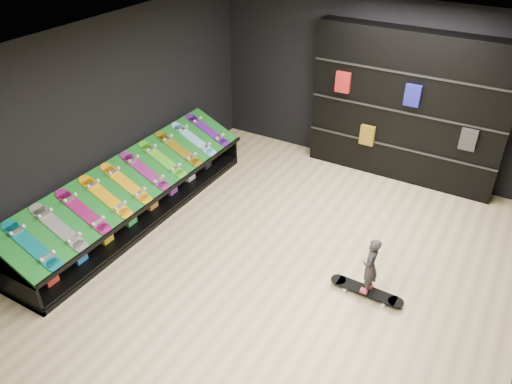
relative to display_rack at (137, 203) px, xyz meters
The scene contains 19 objects.
floor 2.56m from the display_rack, ahead, with size 6.00×7.00×0.01m, color beige.
ceiling 3.75m from the display_rack, ahead, with size 6.00×7.00×0.01m, color white.
wall_back 4.51m from the display_rack, 53.92° to the left, with size 6.00×0.02×3.00m, color black.
wall_left 1.33m from the display_rack, behind, with size 0.02×7.00×3.00m, color black.
display_rack is the anchor object (origin of this frame).
turf_ramp 0.46m from the display_rack, ahead, with size 1.00×4.50×0.04m, color #0D5717.
back_shelving 4.70m from the display_rack, 46.46° to the left, with size 3.24×0.38×2.59m, color black.
floor_skateboard 3.75m from the display_rack, ahead, with size 0.98×0.22×0.09m, color black, non-canonical shape.
child 3.75m from the display_rack, ahead, with size 0.18×0.13×0.48m, color black.
display_board_0 1.96m from the display_rack, 88.11° to the right, with size 0.98×0.22×0.09m, color #0C8C99, non-canonical shape.
display_board_1 1.56m from the display_rack, 87.57° to the right, with size 0.98×0.22×0.09m, color black, non-canonical shape.
display_board_2 1.16m from the display_rack, 86.60° to the right, with size 0.98×0.22×0.09m, color #E5198C, non-canonical shape.
display_board_3 0.80m from the display_rack, 84.35° to the right, with size 0.98×0.22×0.09m, color yellow, non-canonical shape.
display_board_4 0.54m from the display_rack, 73.46° to the right, with size 0.98×0.22×0.09m, color orange, non-canonical shape.
display_board_5 0.54m from the display_rack, 73.46° to the left, with size 0.98×0.22×0.09m, color #2626BF, non-canonical shape.
display_board_6 0.80m from the display_rack, 84.35° to the left, with size 0.98×0.22×0.09m, color green, non-canonical shape.
display_board_7 1.16m from the display_rack, 86.60° to the left, with size 0.98×0.22×0.09m, color yellow, non-canonical shape.
display_board_8 1.56m from the display_rack, 87.57° to the left, with size 0.98×0.22×0.09m, color #0CB2E5, non-canonical shape.
display_board_9 1.96m from the display_rack, 88.11° to the left, with size 0.98×0.22×0.09m, color purple, non-canonical shape.
Camera 1 is at (2.34, -4.68, 4.61)m, focal length 35.00 mm.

